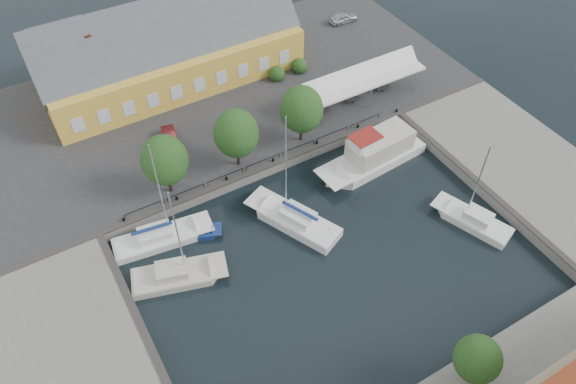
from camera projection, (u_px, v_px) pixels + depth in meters
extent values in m
plane|color=black|center=(323.00, 248.00, 48.54)|extent=(140.00, 140.00, 0.00)
cube|color=#2D2D30|center=(210.00, 101.00, 61.73)|extent=(56.00, 26.00, 1.00)
cube|color=slate|center=(524.00, 168.00, 54.56)|extent=(12.00, 24.00, 1.00)
cube|color=#383533|center=(265.00, 167.00, 53.84)|extent=(56.00, 0.60, 0.12)
cube|color=#383533|center=(151.00, 347.00, 40.99)|extent=(0.60, 24.00, 0.12)
cube|color=#383533|center=(482.00, 185.00, 52.19)|extent=(0.60, 24.00, 0.12)
cylinder|color=black|center=(124.00, 220.00, 49.10)|extent=(0.24, 0.24, 0.40)
cylinder|color=black|center=(177.00, 199.00, 50.82)|extent=(0.24, 0.24, 0.40)
cylinder|color=black|center=(226.00, 179.00, 52.54)|extent=(0.24, 0.24, 0.40)
cylinder|color=black|center=(273.00, 160.00, 54.25)|extent=(0.24, 0.24, 0.40)
cylinder|color=black|center=(317.00, 143.00, 55.97)|extent=(0.24, 0.24, 0.40)
cylinder|color=black|center=(358.00, 126.00, 57.69)|extent=(0.24, 0.24, 0.40)
cylinder|color=black|center=(396.00, 111.00, 59.41)|extent=(0.24, 0.24, 0.40)
cube|color=gold|center=(172.00, 62.00, 61.98)|extent=(28.00, 10.00, 4.50)
cube|color=#474C51|center=(167.00, 34.00, 59.42)|extent=(28.56, 7.60, 7.60)
cube|color=gold|center=(69.00, 65.00, 62.44)|extent=(6.00, 6.00, 3.50)
cube|color=brown|center=(88.00, 40.00, 55.31)|extent=(0.60, 0.60, 1.20)
cube|color=white|center=(362.00, 78.00, 59.19)|extent=(14.00, 4.00, 0.25)
cylinder|color=silver|center=(323.00, 116.00, 57.05)|extent=(0.10, 0.10, 2.70)
cylinder|color=silver|center=(304.00, 97.00, 59.18)|extent=(0.10, 0.10, 2.70)
cylinder|color=silver|center=(371.00, 98.00, 59.12)|extent=(0.10, 0.10, 2.70)
cylinder|color=silver|center=(351.00, 80.00, 61.24)|extent=(0.10, 0.10, 2.70)
cylinder|color=silver|center=(415.00, 81.00, 61.18)|extent=(0.10, 0.10, 2.70)
cylinder|color=silver|center=(395.00, 64.00, 63.30)|extent=(0.10, 0.10, 2.70)
cylinder|color=black|center=(169.00, 183.00, 51.02)|extent=(0.30, 0.30, 2.10)
ellipsoid|color=#184017|center=(164.00, 160.00, 48.95)|extent=(4.20, 4.20, 4.83)
cylinder|color=black|center=(238.00, 156.00, 53.43)|extent=(0.30, 0.30, 2.10)
ellipsoid|color=#184017|center=(236.00, 134.00, 51.35)|extent=(4.20, 4.20, 4.83)
cylinder|color=black|center=(301.00, 132.00, 55.83)|extent=(0.30, 0.30, 2.10)
ellipsoid|color=#184017|center=(302.00, 109.00, 53.76)|extent=(4.20, 4.20, 4.83)
imported|color=#B5B9BD|center=(343.00, 18.00, 71.57)|extent=(3.81, 1.70, 1.27)
imported|color=maroon|center=(170.00, 138.00, 55.79)|extent=(2.09, 3.96, 1.24)
cube|color=white|center=(300.00, 225.00, 50.04)|extent=(5.56, 7.83, 1.50)
cube|color=white|center=(291.00, 215.00, 49.82)|extent=(6.07, 9.13, 0.08)
cube|color=white|center=(298.00, 215.00, 49.20)|extent=(2.93, 3.45, 0.90)
cylinder|color=silver|center=(286.00, 169.00, 46.03)|extent=(0.12, 0.12, 11.03)
cube|color=navy|center=(300.00, 211.00, 48.57)|extent=(1.73, 3.44, 0.22)
cube|color=white|center=(378.00, 159.00, 55.93)|extent=(9.67, 4.26, 1.80)
cube|color=white|center=(370.00, 157.00, 54.78)|extent=(11.53, 4.27, 0.08)
cube|color=beige|center=(380.00, 145.00, 54.47)|extent=(6.69, 3.50, 2.20)
cube|color=white|center=(365.00, 142.00, 52.62)|extent=(2.74, 2.14, 1.20)
cube|color=maroon|center=(366.00, 137.00, 52.14)|extent=(2.98, 2.26, 0.10)
cube|color=white|center=(477.00, 226.00, 50.16)|extent=(4.25, 6.35, 1.30)
cube|color=white|center=(471.00, 217.00, 49.97)|extent=(4.57, 7.43, 0.08)
cube|color=white|center=(478.00, 216.00, 49.38)|extent=(2.31, 2.77, 0.90)
cylinder|color=silver|center=(478.00, 183.00, 47.18)|extent=(0.12, 0.12, 8.25)
cube|color=white|center=(155.00, 242.00, 48.87)|extent=(7.33, 3.48, 1.30)
cube|color=white|center=(164.00, 234.00, 48.60)|extent=(8.71, 3.57, 0.08)
cube|color=white|center=(155.00, 233.00, 48.08)|extent=(3.03, 2.10, 0.90)
cylinder|color=silver|center=(160.00, 192.00, 45.01)|extent=(0.12, 0.12, 10.28)
cube|color=navy|center=(152.00, 228.00, 47.48)|extent=(3.52, 0.69, 0.22)
cube|color=beige|center=(172.00, 279.00, 46.25)|extent=(6.87, 4.44, 1.30)
cube|color=beige|center=(180.00, 272.00, 45.87)|extent=(8.06, 4.70, 0.08)
cube|color=beige|center=(172.00, 271.00, 45.43)|extent=(2.97, 2.52, 0.90)
cylinder|color=silver|center=(178.00, 235.00, 42.49)|extent=(0.12, 0.12, 9.53)
cube|color=navy|center=(195.00, 234.00, 49.50)|extent=(3.62, 2.80, 0.80)
cube|color=navy|center=(199.00, 230.00, 49.21)|extent=(4.19, 3.01, 0.08)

